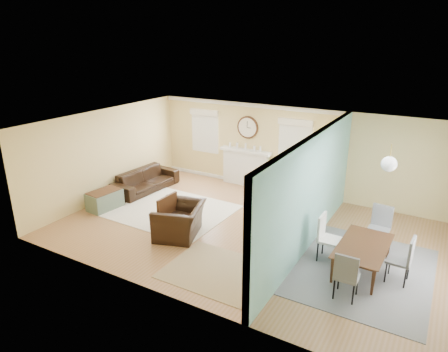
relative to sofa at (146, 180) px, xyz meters
The scene contains 27 objects.
floor 4.06m from the sofa, 13.34° to the right, with size 9.00×9.00×0.00m, color #98683D.
wall_back 4.56m from the sofa, 27.67° to the left, with size 9.00×0.02×2.60m, color #DCC87F.
wall_front 5.65m from the sofa, 44.96° to the right, with size 9.00×0.02×2.60m, color #DCC87F.
wall_left 1.47m from the sofa, 120.93° to the right, with size 0.02×6.00×2.60m, color #DCC87F.
ceiling 4.65m from the sofa, 13.34° to the right, with size 9.00×6.00×0.02m, color white.
partition 5.59m from the sofa, ahead, with size 0.17×6.00×2.60m.
fireplace 3.13m from the sofa, 38.57° to the left, with size 1.70×0.30×1.17m.
wall_clock 3.53m from the sofa, 39.78° to the left, with size 0.70×0.07×0.70m.
window_left 2.58m from the sofa, 66.20° to the left, with size 1.05×0.13×1.42m.
window_right 4.67m from the sofa, 26.83° to the left, with size 1.05×0.13×1.42m.
pendant 7.25m from the sofa, ahead, with size 0.30×0.30×0.55m.
rug_cream 1.91m from the sofa, 27.64° to the right, with size 2.98×2.58×0.02m, color white.
rug_jute 5.07m from the sofa, 33.34° to the right, with size 2.05×1.68×0.01m, color tan.
rug_grey 6.89m from the sofa, 10.90° to the right, with size 2.61×3.26×0.01m, color slate.
sofa is the anchor object (origin of this frame).
eames_chair 3.27m from the sofa, 35.48° to the right, with size 1.19×1.04×0.78m, color black.
green_chair 4.48m from the sofa, 17.12° to the left, with size 0.72×0.74×0.67m, color #1F755F.
trunk 1.66m from the sofa, 91.72° to the right, with size 0.64×0.96×0.52m.
credenza 5.19m from the sofa, ahead, with size 0.51×1.51×0.80m.
tv 5.23m from the sofa, ahead, with size 1.05×0.14×0.60m, color black.
garden_stool 5.16m from the sofa, ahead, with size 0.34×0.34×0.50m, color white.
potted_plant 5.17m from the sofa, ahead, with size 0.35×0.31×0.39m, color #337F33.
dining_table 6.89m from the sofa, 10.90° to the right, with size 1.64×0.91×0.58m, color #422814.
dining_chair_n 6.84m from the sofa, ahead, with size 0.48×0.48×0.99m.
dining_chair_s 7.08m from the sofa, 19.40° to the right, with size 0.42×0.42×0.94m.
dining_chair_w 6.17m from the sofa, 11.63° to the right, with size 0.45×0.45×1.02m.
dining_chair_e 7.53m from the sofa, 10.32° to the right, with size 0.45×0.45×0.97m.
Camera 1 is at (3.90, -7.83, 4.50)m, focal length 32.00 mm.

